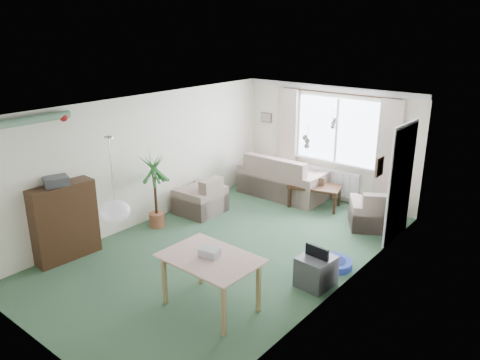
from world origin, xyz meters
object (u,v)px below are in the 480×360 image
Objects in this scene: coffee_table at (314,196)px; tv_cube at (316,271)px; sofa at (284,175)px; dining_table at (211,283)px; armchair_corner at (374,208)px; houseplant at (155,191)px; armchair_left at (200,194)px; pet_bed at (334,264)px; bookshelf at (64,222)px.

coffee_table reaches higher than tv_cube.
dining_table is at bearing 110.99° from sofa.
armchair_corner reaches higher than dining_table.
houseplant is at bearing 7.68° from armchair_corner.
dining_table is at bearing 44.06° from armchair_left.
sofa is at bearing 72.67° from houseplant.
armchair_corner is at bearing -7.59° from coffee_table.
armchair_left is at bearing 81.53° from houseplant.
dining_table is at bearing -78.83° from coffee_table.
armchair_left reaches higher than dining_table.
sofa reaches higher than pet_bed.
armchair_left is 2.34m from coffee_table.
armchair_left is 0.60× the size of houseplant.
houseplant is (-0.15, -1.01, 0.33)m from armchair_left.
sofa reaches higher than coffee_table.
armchair_corner is 4.03m from houseplant.
pet_bed is at bearing 69.65° from dining_table.
bookshelf is at bearing -145.22° from pet_bed.
dining_table reaches higher than tv_cube.
sofa is 3.74m from tv_cube.
dining_table is 2.08× the size of pet_bed.
armchair_corner is 3.86m from dining_table.
armchair_left reaches higher than armchair_corner.
bookshelf reaches higher than pet_bed.
houseplant is 1.22× the size of dining_table.
pet_bed is (3.49, 2.42, -0.57)m from bookshelf.
sofa reaches higher than dining_table.
sofa reaches higher than armchair_corner.
armchair_corner reaches higher than coffee_table.
pet_bed is (1.53, -1.99, -0.18)m from coffee_table.
coffee_table is at bearing 69.31° from bookshelf.
pet_bed is at bearing 98.83° from tv_cube.
dining_table is (2.41, -2.31, -0.01)m from armchair_left.
coffee_table is 2.52m from pet_bed.
armchair_corner is at bearing 170.29° from sofa.
bookshelf reaches higher than tv_cube.
tv_cube reaches higher than pet_bed.
houseplant reaches higher than armchair_corner.
bookshelf reaches higher than sofa.
pet_bed is (0.17, -1.81, -0.31)m from armchair_corner.
sofa is at bearing 168.81° from coffee_table.
sofa is at bearing 79.89° from bookshelf.
dining_table is 1.58m from tv_cube.
coffee_table is 4.85m from bookshelf.
armchair_corner is at bearing 114.78° from armchair_left.
bookshelf is at bearing -9.26° from armchair_left.
coffee_table is 3.26m from houseplant.
sofa is at bearing 156.04° from armchair_left.
armchair_left is at bearing 86.09° from bookshelf.
tv_cube is at bearing 64.05° from armchair_corner.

